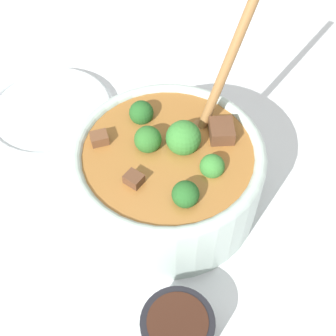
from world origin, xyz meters
The scene contains 4 objects.
ground_plane centered at (0.00, 0.00, 0.00)m, with size 4.00×4.00×0.00m, color silver.
stew_bowl centered at (0.00, 0.00, 0.06)m, with size 0.27×0.24×0.28m.
condiment_bowl centered at (-0.14, -0.13, 0.02)m, with size 0.08×0.08×0.05m.
empty_plate centered at (0.00, 0.25, 0.01)m, with size 0.20×0.20×0.02m.
Camera 1 is at (-0.28, -0.24, 0.54)m, focal length 50.00 mm.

